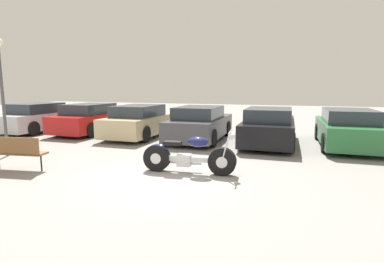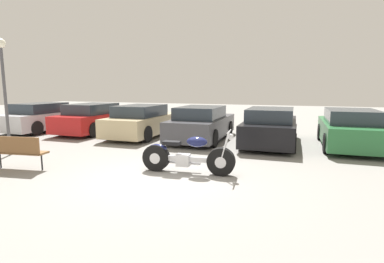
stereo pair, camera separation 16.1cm
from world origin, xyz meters
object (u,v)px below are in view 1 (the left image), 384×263
Objects in this scene: parked_car_dark_grey at (200,124)px; parked_car_black at (269,127)px; park_bench at (16,150)px; lamp_post at (1,74)px; parked_car_green at (347,129)px; motorcycle at (188,156)px; parked_car_red at (92,119)px; parked_car_champagne at (141,122)px; parked_car_silver at (40,118)px.

parked_car_black is at bearing -1.75° from parked_car_dark_grey.
park_bench is 0.42× the size of lamp_post.
parked_car_green is 2.87× the size of park_bench.
motorcycle is at bearing -77.40° from parked_car_dark_grey.
motorcycle is 0.66× the size of lamp_post.
parked_car_red is 6.51m from park_bench.
parked_car_champagne is 8.09m from parked_car_green.
parked_car_champagne reaches higher than motorcycle.
parked_car_green is at bearing 2.30° from parked_car_dark_grey.
parked_car_silver is at bearing -178.83° from parked_car_green.
parked_car_silver is 13.48m from parked_car_green.
parked_car_champagne is 2.87× the size of park_bench.
parked_car_red is (2.70, 0.38, 0.00)m from parked_car_silver.
parked_car_black is 9.05m from lamp_post.
parked_car_dark_grey is (8.09, 0.06, 0.00)m from parked_car_silver.
park_bench is at bearing -94.74° from parked_car_champagne.
parked_car_green is 10.47m from park_bench.
parked_car_champagne and parked_car_black have the same top height.
parked_car_dark_grey is at bearing 178.25° from parked_car_black.
parked_car_champagne is at bearing 85.26° from park_bench.
parked_car_silver is at bearing -178.95° from parked_car_champagne.
parked_car_black is 1.19× the size of lamp_post.
parked_car_red is 1.00× the size of parked_car_champagne.
parked_car_black is (1.66, 4.55, 0.22)m from motorcycle.
motorcycle is at bearing -37.64° from parked_car_red.
motorcycle is 6.32m from lamp_post.
parked_car_silver is at bearing 124.90° from lamp_post.
parked_car_silver and parked_car_red have the same top height.
lamp_post reaches higher than parked_car_champagne.
parked_car_dark_grey is 6.62m from park_bench.
parked_car_champagne reaches higher than park_bench.
parked_car_green is (5.39, 0.22, 0.00)m from parked_car_dark_grey.
lamp_post is at bearing 145.13° from park_bench.
lamp_post is at bearing -149.45° from parked_car_black.
parked_car_silver is 1.00× the size of parked_car_green.
parked_car_dark_grey and parked_car_green have the same top height.
parked_car_black is at bearing -173.67° from parked_car_green.
lamp_post reaches higher than motorcycle.
parked_car_green reaches higher than park_bench.
parked_car_dark_grey is 2.87× the size of park_bench.
lamp_post is at bearing -55.10° from parked_car_silver.
parked_car_black is (5.39, -0.12, 0.00)m from parked_car_champagne.
parked_car_red is 1.19× the size of lamp_post.
parked_car_champagne is at bearing -5.98° from parked_car_red.
park_bench is (-8.57, -6.02, -0.10)m from parked_car_green.
parked_car_dark_grey is 2.70m from parked_car_black.
parked_car_dark_grey is at bearing 0.41° from parked_car_silver.
parked_car_champagne and parked_car_green have the same top height.
parked_car_champagne is at bearing 178.68° from parked_car_black.
lamp_post is (0.46, -4.91, 1.86)m from parked_car_red.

